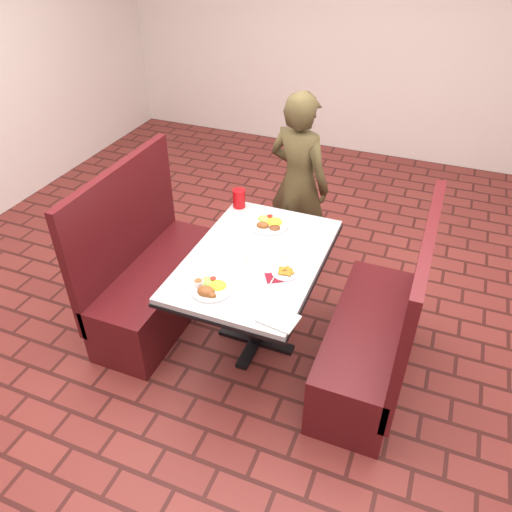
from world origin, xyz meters
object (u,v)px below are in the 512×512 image
(booth_bench_left, at_px, (153,279))
(red_tumbler, at_px, (239,198))
(far_dinner_plate, at_px, (269,222))
(near_dinner_plate, at_px, (210,286))
(plantain_plate, at_px, (285,272))
(booth_bench_right, at_px, (375,338))
(diner_person, at_px, (298,184))
(dining_table, at_px, (256,268))

(booth_bench_left, relative_size, red_tumbler, 8.96)
(booth_bench_left, height_order, red_tumbler, booth_bench_left)
(far_dinner_plate, bearing_deg, booth_bench_left, -154.11)
(near_dinner_plate, distance_m, plantain_plate, 0.46)
(far_dinner_plate, relative_size, red_tumbler, 1.96)
(near_dinner_plate, distance_m, red_tumbler, 0.95)
(booth_bench_right, height_order, near_dinner_plate, booth_bench_right)
(booth_bench_right, xyz_separation_m, diner_person, (-0.86, 1.05, 0.40))
(dining_table, height_order, far_dinner_plate, far_dinner_plate)
(diner_person, bearing_deg, plantain_plate, 121.62)
(dining_table, relative_size, booth_bench_right, 1.01)
(booth_bench_left, bearing_deg, far_dinner_plate, 25.89)
(near_dinner_plate, bearing_deg, dining_table, 73.60)
(far_dinner_plate, bearing_deg, red_tumbler, 151.84)
(diner_person, bearing_deg, booth_bench_left, 72.54)
(dining_table, height_order, plantain_plate, plantain_plate)
(plantain_plate, distance_m, red_tumbler, 0.84)
(red_tumbler, bearing_deg, diner_person, 62.28)
(diner_person, bearing_deg, dining_table, 110.93)
(booth_bench_left, distance_m, far_dinner_plate, 0.95)
(near_dinner_plate, relative_size, plantain_plate, 1.51)
(diner_person, bearing_deg, far_dinner_plate, 108.69)
(booth_bench_right, bearing_deg, plantain_plate, -170.18)
(near_dinner_plate, relative_size, red_tumbler, 1.80)
(near_dinner_plate, relative_size, far_dinner_plate, 0.92)
(diner_person, distance_m, red_tumbler, 0.60)
(near_dinner_plate, distance_m, far_dinner_plate, 0.77)
(dining_table, relative_size, diner_person, 0.83)
(near_dinner_plate, xyz_separation_m, red_tumbler, (-0.22, 0.92, 0.04))
(booth_bench_left, distance_m, near_dinner_plate, 0.91)
(booth_bench_right, xyz_separation_m, near_dinner_plate, (-0.92, -0.40, 0.45))
(booth_bench_right, distance_m, red_tumbler, 1.34)
(booth_bench_right, bearing_deg, dining_table, 180.00)
(near_dinner_plate, height_order, far_dinner_plate, near_dinner_plate)
(booth_bench_left, distance_m, diner_person, 1.34)
(red_tumbler, bearing_deg, booth_bench_left, -131.47)
(booth_bench_right, height_order, diner_person, diner_person)
(near_dinner_plate, bearing_deg, booth_bench_right, 23.67)
(red_tumbler, bearing_deg, booth_bench_right, -24.57)
(dining_table, height_order, diner_person, diner_person)
(far_dinner_plate, bearing_deg, dining_table, -82.51)
(booth_bench_left, height_order, booth_bench_right, same)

